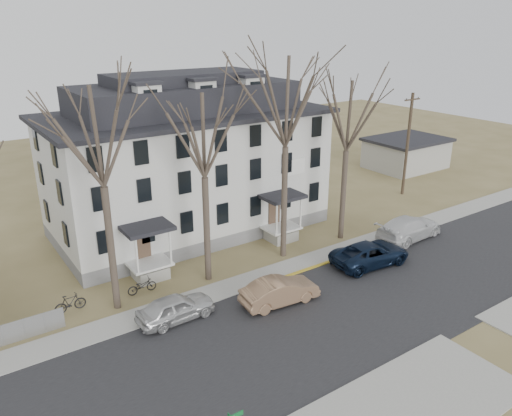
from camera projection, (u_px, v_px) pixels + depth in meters
ground at (378, 325)px, 27.00m from camera, size 120.00×120.00×0.00m
main_road at (352, 309)px, 28.54m from camera, size 120.00×10.00×0.04m
far_sidewalk at (288, 269)px, 33.18m from camera, size 120.00×2.00×0.08m
yellow_curb at (351, 255)px, 35.13m from camera, size 14.00×0.25×0.06m
boarding_house at (188, 162)px, 37.92m from camera, size 20.80×12.36×12.05m
distant_building at (406, 153)px, 55.62m from camera, size 8.50×6.50×3.35m
tree_far_left at (98, 129)px, 25.11m from camera, size 8.40×8.40×13.72m
tree_mid_left at (203, 130)px, 28.55m from camera, size 7.80×7.80×12.74m
tree_center at (286, 96)px, 31.20m from camera, size 9.00×9.00×14.70m
tree_mid_right at (349, 111)px, 34.64m from camera, size 7.80×7.80×12.74m
utility_pole_far at (408, 143)px, 45.88m from camera, size 2.00×0.28×9.50m
car_silver at (176, 308)px, 27.24m from camera, size 4.41×1.88×1.49m
car_tan at (280, 292)px, 28.86m from camera, size 4.82×2.08×1.54m
car_navy at (370, 254)px, 33.50m from camera, size 5.79×3.11×1.55m
car_white at (409, 228)px, 37.50m from camera, size 6.07×2.80×1.72m
bicycle_left at (142, 286)px, 30.04m from camera, size 1.81×0.70×0.94m
bicycle_right at (70, 304)px, 28.10m from camera, size 1.77×0.52×1.06m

